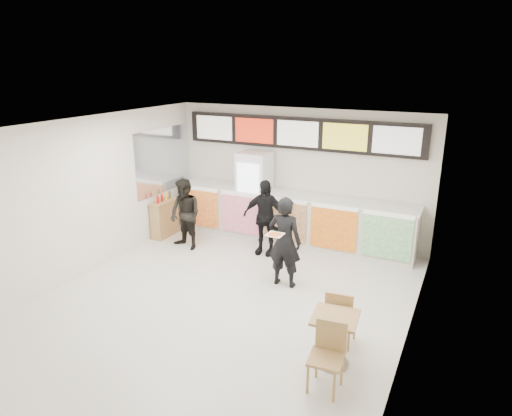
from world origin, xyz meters
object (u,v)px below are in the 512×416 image
Objects in this scene: drinks_fridge at (254,195)px; cafe_table at (335,331)px; customer_main at (285,242)px; customer_left at (185,215)px; customer_mid at (265,217)px; service_counter at (291,218)px; condiment_ledge at (164,218)px.

cafe_table is at bearing -51.46° from drinks_fridge.
customer_left is (-2.61, 0.67, -0.07)m from customer_main.
drinks_fridge is at bearing -53.16° from customer_main.
drinks_fridge is 1.30× the size of cafe_table.
cafe_table is at bearing -56.10° from customer_mid.
service_counter is at bearing 113.57° from cafe_table.
customer_main is at bearing 123.11° from cafe_table.
condiment_ledge is at bearing 177.08° from customer_mid.
customer_mid is (1.67, 0.50, 0.03)m from customer_left.
customer_left is at bearing -24.82° from condiment_ledge.
customer_mid is (-0.26, -0.87, 0.24)m from service_counter.
condiment_ledge is (-1.89, -0.97, -0.56)m from drinks_fridge.
cafe_table is at bearing -30.49° from condiment_ledge.
customer_left is at bearing -168.22° from customer_mid.
customer_main is at bearing -51.71° from drinks_fridge.
customer_mid is 1.59× the size of condiment_ledge.
customer_left reaches higher than service_counter.
service_counter reaches higher than condiment_ledge.
customer_main is 2.70m from customer_left.
customer_mid is 1.06× the size of cafe_table.
drinks_fridge is at bearing 122.84° from cafe_table.
service_counter is 3.61× the size of cafe_table.
customer_main is 1.04× the size of customer_mid.
drinks_fridge reaches higher than service_counter.
customer_mid is at bearing 30.98° from customer_left.
customer_main reaches higher than cafe_table.
customer_left is (-1.00, -1.38, -0.22)m from drinks_fridge.
drinks_fridge reaches higher than customer_mid.
service_counter is at bearing -72.87° from customer_main.
drinks_fridge is at bearing 179.01° from service_counter.
customer_main is at bearing -17.10° from condiment_ledge.
customer_main is 1.10× the size of cafe_table.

